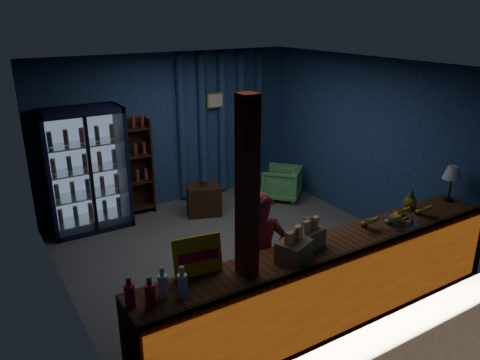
# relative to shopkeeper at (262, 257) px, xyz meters

# --- Properties ---
(ground) EXTENTS (4.60, 4.60, 0.00)m
(ground) POSITION_rel_shopkeeper_xyz_m (0.56, 1.43, -0.73)
(ground) COLOR #515154
(ground) RESTS_ON ground
(room_walls) EXTENTS (4.60, 4.60, 4.60)m
(room_walls) POSITION_rel_shopkeeper_xyz_m (0.56, 1.43, 0.84)
(room_walls) COLOR navy
(room_walls) RESTS_ON ground
(counter) EXTENTS (4.40, 0.57, 0.99)m
(counter) POSITION_rel_shopkeeper_xyz_m (0.56, -0.48, -0.26)
(counter) COLOR brown
(counter) RESTS_ON ground
(support_post) EXTENTS (0.16, 0.16, 2.60)m
(support_post) POSITION_rel_shopkeeper_xyz_m (-0.49, -0.47, 0.57)
(support_post) COLOR maroon
(support_post) RESTS_ON ground
(beverage_cooler) EXTENTS (1.20, 0.62, 1.90)m
(beverage_cooler) POSITION_rel_shopkeeper_xyz_m (-0.99, 3.35, 0.20)
(beverage_cooler) COLOR black
(beverage_cooler) RESTS_ON ground
(bottle_shelf) EXTENTS (0.50, 0.28, 1.60)m
(bottle_shelf) POSITION_rel_shopkeeper_xyz_m (-0.14, 3.49, 0.06)
(bottle_shelf) COLOR #362111
(bottle_shelf) RESTS_ON ground
(curtain_folds) EXTENTS (1.74, 0.14, 2.50)m
(curtain_folds) POSITION_rel_shopkeeper_xyz_m (1.56, 3.57, 0.57)
(curtain_folds) COLOR navy
(curtain_folds) RESTS_ON room_walls
(framed_picture) EXTENTS (0.36, 0.04, 0.28)m
(framed_picture) POSITION_rel_shopkeeper_xyz_m (1.41, 3.53, 1.02)
(framed_picture) COLOR gold
(framed_picture) RESTS_ON room_walls
(shopkeeper) EXTENTS (0.62, 0.52, 1.46)m
(shopkeeper) POSITION_rel_shopkeeper_xyz_m (0.00, 0.00, 0.00)
(shopkeeper) COLOR maroon
(shopkeeper) RESTS_ON ground
(green_chair) EXTENTS (0.90, 0.90, 0.59)m
(green_chair) POSITION_rel_shopkeeper_xyz_m (2.29, 2.70, -0.44)
(green_chair) COLOR #5BB664
(green_chair) RESTS_ON ground
(side_table) EXTENTS (0.65, 0.56, 0.60)m
(side_table) POSITION_rel_shopkeeper_xyz_m (0.76, 2.81, -0.48)
(side_table) COLOR #362111
(side_table) RESTS_ON ground
(yellow_sign) EXTENTS (0.46, 0.16, 0.36)m
(yellow_sign) POSITION_rel_shopkeeper_xyz_m (-0.88, -0.25, 0.40)
(yellow_sign) COLOR yellow
(yellow_sign) RESTS_ON counter
(soda_bottles) EXTENTS (0.52, 0.17, 0.28)m
(soda_bottles) POSITION_rel_shopkeeper_xyz_m (-1.37, -0.47, 0.33)
(soda_bottles) COLOR red
(soda_bottles) RESTS_ON counter
(snack_box_left) EXTENTS (0.38, 0.35, 0.33)m
(snack_box_left) POSITION_rel_shopkeeper_xyz_m (0.01, -0.52, 0.33)
(snack_box_left) COLOR #9C6F4B
(snack_box_left) RESTS_ON counter
(snack_box_centre) EXTENTS (0.34, 0.30, 0.31)m
(snack_box_centre) POSITION_rel_shopkeeper_xyz_m (0.32, -0.36, 0.33)
(snack_box_centre) COLOR #9C6F4B
(snack_box_centre) RESTS_ON counter
(pastry_tray) EXTENTS (0.44, 0.44, 0.07)m
(pastry_tray) POSITION_rel_shopkeeper_xyz_m (1.56, -0.52, 0.24)
(pastry_tray) COLOR silver
(pastry_tray) RESTS_ON counter
(banana_bunches) EXTENTS (1.02, 0.29, 0.16)m
(banana_bunches) POSITION_rel_shopkeeper_xyz_m (1.53, -0.44, 0.30)
(banana_bunches) COLOR gold
(banana_bunches) RESTS_ON counter
(table_lamp) EXTENTS (0.24, 0.24, 0.46)m
(table_lamp) POSITION_rel_shopkeeper_xyz_m (2.61, -0.37, 0.58)
(table_lamp) COLOR black
(table_lamp) RESTS_ON counter
(pineapple) EXTENTS (0.16, 0.16, 0.28)m
(pineapple) POSITION_rel_shopkeeper_xyz_m (1.97, -0.29, 0.33)
(pineapple) COLOR olive
(pineapple) RESTS_ON counter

